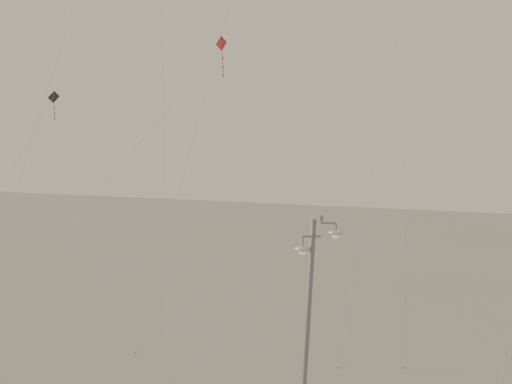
% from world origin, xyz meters
% --- Properties ---
extents(street_lamp, '(1.57, 0.84, 9.00)m').
position_xyz_m(street_lamp, '(3.88, 0.82, 4.80)').
color(street_lamp, gray).
rests_on(street_lamp, ground).
extents(kite_3, '(8.86, 11.23, 15.84)m').
position_xyz_m(kite_3, '(-4.58, 4.68, 11.43)').
color(kite_3, maroon).
rests_on(kite_3, ground).
extents(kite_6, '(0.93, 11.98, 13.88)m').
position_xyz_m(kite_6, '(-15.06, 9.40, 10.38)').
color(kite_6, black).
rests_on(kite_6, ground).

